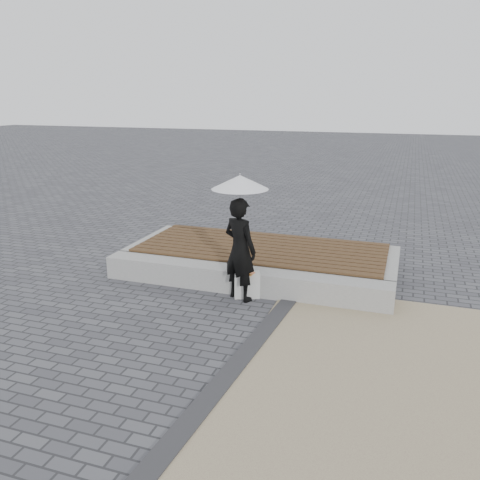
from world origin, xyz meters
name	(u,v)px	position (x,y,z in m)	size (l,w,h in m)	color
ground	(205,331)	(0.00, 0.00, 0.00)	(80.00, 80.00, 0.00)	#4F5055
terrazzo_zone	(451,392)	(3.20, -0.50, 0.01)	(5.00, 5.00, 0.02)	tan
edging_band	(244,355)	(0.75, -0.50, 0.02)	(0.25, 5.20, 0.04)	#313133
seating_ledge	(241,280)	(0.00, 1.60, 0.20)	(5.00, 0.45, 0.40)	#ADACA8
timber_platform	(261,258)	(0.00, 2.80, 0.20)	(5.00, 2.00, 0.40)	#A6A6A1
timber_decking	(262,247)	(0.00, 2.80, 0.42)	(4.60, 2.00, 0.04)	brown
woman	(240,250)	(0.09, 1.27, 0.84)	(0.61, 0.40, 1.68)	black
parasol	(240,182)	(0.09, 1.27, 1.92)	(0.89, 0.89, 1.13)	#A3A4A8
handbag	(243,263)	(0.03, 1.59, 0.50)	(0.29, 0.10, 0.20)	black
canvas_tote	(247,285)	(0.18, 1.36, 0.22)	(0.41, 0.17, 0.44)	silver
magazine	(246,273)	(0.18, 1.31, 0.44)	(0.26, 0.19, 0.01)	red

